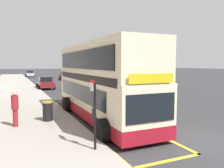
# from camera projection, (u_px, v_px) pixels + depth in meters

# --- Properties ---
(ground_plane) EXTENTS (260.00, 260.00, 0.00)m
(ground_plane) POSITION_uv_depth(u_px,v_px,m) (58.00, 83.00, 38.62)
(ground_plane) COLOR #333335
(pavement_near) EXTENTS (6.00, 76.00, 0.14)m
(pavement_near) POSITION_uv_depth(u_px,v_px,m) (13.00, 84.00, 35.77)
(pavement_near) COLOR #A39E93
(pavement_near) RESTS_ON ground
(double_decker_bus) EXTENTS (3.19, 10.58, 4.40)m
(double_decker_bus) POSITION_uv_depth(u_px,v_px,m) (101.00, 84.00, 13.27)
(double_decker_bus) COLOR beige
(double_decker_bus) RESTS_ON ground
(bus_bay_markings) EXTENTS (2.93, 13.62, 0.01)m
(bus_bay_markings) POSITION_uv_depth(u_px,v_px,m) (98.00, 118.00, 13.71)
(bus_bay_markings) COLOR yellow
(bus_bay_markings) RESTS_ON ground
(bus_stop_sign) EXTENTS (0.09, 0.51, 2.53)m
(bus_stop_sign) POSITION_uv_depth(u_px,v_px,m) (94.00, 108.00, 8.22)
(bus_stop_sign) COLOR black
(bus_stop_sign) RESTS_ON pavement_near
(parked_car_maroon_distant) EXTENTS (2.09, 4.20, 1.62)m
(parked_car_maroon_distant) POSITION_uv_depth(u_px,v_px,m) (45.00, 83.00, 29.83)
(parked_car_maroon_distant) COLOR maroon
(parked_car_maroon_distant) RESTS_ON ground
(parked_car_silver_far) EXTENTS (2.09, 4.20, 1.62)m
(parked_car_silver_far) POSITION_uv_depth(u_px,v_px,m) (30.00, 74.00, 57.85)
(parked_car_silver_far) COLOR #B2B5BA
(parked_car_silver_far) RESTS_ON ground
(parked_car_maroon_behind) EXTENTS (2.09, 4.20, 1.62)m
(parked_car_maroon_behind) POSITION_uv_depth(u_px,v_px,m) (66.00, 74.00, 55.27)
(parked_car_maroon_behind) COLOR maroon
(parked_car_maroon_behind) RESTS_ON ground
(parked_car_maroon_ahead) EXTENTS (2.09, 4.20, 1.62)m
(parked_car_maroon_ahead) POSITION_uv_depth(u_px,v_px,m) (65.00, 76.00, 46.32)
(parked_car_maroon_ahead) COLOR maroon
(parked_car_maroon_ahead) RESTS_ON ground
(pedestrian_waiting_near_sign) EXTENTS (0.34, 0.34, 1.80)m
(pedestrian_waiting_near_sign) POSITION_uv_depth(u_px,v_px,m) (15.00, 107.00, 11.22)
(pedestrian_waiting_near_sign) COLOR maroon
(pedestrian_waiting_near_sign) RESTS_ON pavement_near
(litter_bin) EXTENTS (0.56, 0.56, 1.08)m
(litter_bin) POSITION_uv_depth(u_px,v_px,m) (48.00, 111.00, 12.43)
(litter_bin) COLOR black
(litter_bin) RESTS_ON pavement_near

